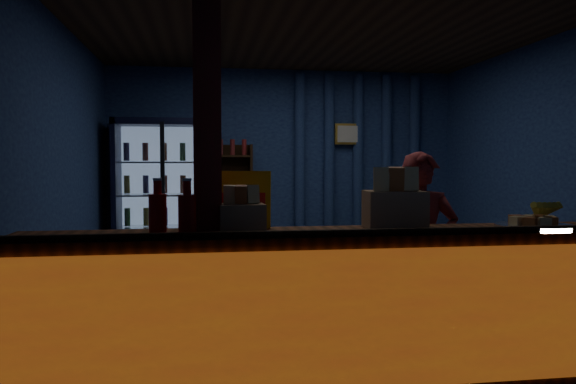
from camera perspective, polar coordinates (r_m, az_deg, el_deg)
name	(u,v)px	position (r m, az deg, el deg)	size (l,w,h in m)	color
ground	(317,305)	(5.51, 2.97, -11.36)	(4.60, 4.60, 0.00)	#515154
room_walls	(318,141)	(5.34, 3.02, 5.16)	(4.60, 4.60, 4.60)	navy
counter	(379,306)	(3.60, 9.22, -11.35)	(4.40, 0.57, 0.99)	brown
support_post	(208,174)	(3.33, -8.17, 1.82)	(0.16, 0.16, 2.60)	maroon
beverage_cooler	(165,197)	(7.18, -12.39, -0.53)	(1.20, 0.62, 1.90)	black
bottle_shelf	(233,207)	(7.32, -5.65, -1.50)	(0.50, 0.28, 1.60)	#321D0F
curtain_folds	(358,168)	(7.66, 7.12, 2.48)	(1.74, 0.14, 2.50)	navy
framed_picture	(348,134)	(7.59, 6.13, 5.88)	(0.36, 0.04, 0.28)	gold
shopkeeper	(421,251)	(4.21, 13.35, -5.87)	(0.53, 0.35, 1.45)	maroon
green_chair	(389,251)	(7.14, 10.22, -5.93)	(0.57, 0.58, 0.53)	#56AD63
side_table	(341,256)	(6.93, 5.44, -6.47)	(0.57, 0.47, 0.54)	#321D0F
yellow_sign	(235,200)	(3.56, -5.43, -0.79)	(0.46, 0.16, 0.36)	#FFB70D
soda_bottles	(172,213)	(3.26, -11.67, -2.06)	(0.27, 0.18, 0.33)	red
snack_box_left	(394,207)	(3.63, 10.75, -1.46)	(0.39, 0.34, 0.39)	#AE7C54
snack_box_centre	(242,216)	(3.34, -4.73, -2.46)	(0.28, 0.23, 0.28)	#AE7C54
pastry_tray	(535,224)	(3.87, 23.81, -3.03)	(0.49, 0.49, 0.08)	silver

